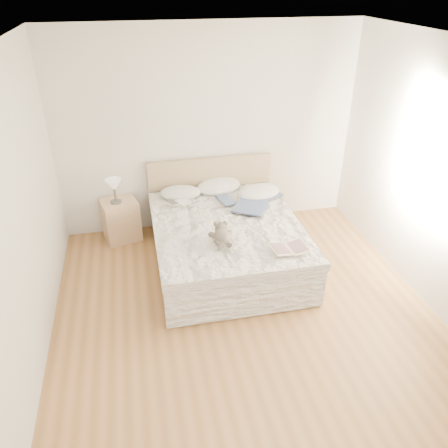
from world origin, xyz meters
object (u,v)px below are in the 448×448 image
Objects in this scene: nightstand at (121,220)px; childrens_book at (289,248)px; bed at (225,240)px; table_lamp at (114,186)px; photo_book at (177,203)px; teddy_bear at (222,241)px.

nightstand is 1.42× the size of childrens_book.
bed is 1.60m from table_lamp.
table_lamp reaches higher than photo_book.
bed reaches higher than photo_book.
bed reaches higher than nightstand.
photo_book is 1.11m from teddy_bear.
photo_book is 1.67m from childrens_book.
childrens_book is (1.04, -1.31, 0.00)m from photo_book.
bed is at bearing -78.77° from photo_book.
photo_book is (-0.52, 0.49, 0.32)m from bed.
nightstand is at bearing 120.61° from photo_book.
table_lamp is at bearing 122.71° from photo_book.
photo_book is 0.87× the size of teddy_bear.
table_lamp reaches higher than childrens_book.
teddy_bear reaches higher than childrens_book.
bed is 6.47× the size of teddy_bear.
table_lamp is at bearing 131.93° from childrens_book.
bed reaches higher than childrens_book.
table_lamp is at bearing 130.22° from teddy_bear.
nightstand is 2.44m from childrens_book.
teddy_bear is (-0.15, -0.56, 0.34)m from bed.
childrens_book is at bearing -41.84° from table_lamp.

